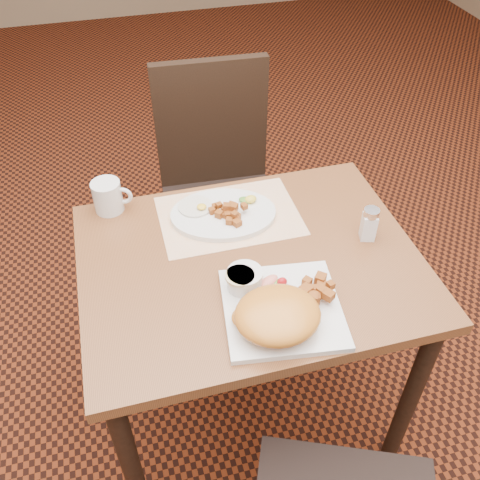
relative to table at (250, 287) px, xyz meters
name	(u,v)px	position (x,y,z in m)	size (l,w,h in m)	color
ground	(248,407)	(0.00, 0.00, -0.64)	(8.00, 8.00, 0.00)	black
table	(250,287)	(0.00, 0.00, 0.00)	(0.90, 0.70, 0.75)	brown
chair_far	(218,181)	(0.06, 0.65, -0.10)	(0.44, 0.45, 0.97)	black
placemat	(229,216)	(-0.01, 0.19, 0.11)	(0.40, 0.28, 0.00)	white
plate_square	(282,309)	(0.02, -0.19, 0.12)	(0.28, 0.28, 0.02)	silver
plate_oval	(223,214)	(-0.03, 0.19, 0.12)	(0.30, 0.23, 0.02)	silver
hollandaise_mound	(277,316)	(-0.01, -0.24, 0.16)	(0.20, 0.18, 0.07)	orange
ramekin	(244,279)	(-0.05, -0.10, 0.15)	(0.10, 0.09, 0.05)	silver
garnish_sq	(273,282)	(0.02, -0.12, 0.14)	(0.08, 0.06, 0.03)	#387223
fried_egg	(196,206)	(-0.10, 0.23, 0.13)	(0.10, 0.10, 0.02)	white
garnish_ov	(249,199)	(0.06, 0.22, 0.14)	(0.06, 0.05, 0.02)	#387223
salt_shaker	(369,223)	(0.33, 0.00, 0.16)	(0.05, 0.05, 0.10)	white
coffee_mug	(108,196)	(-0.34, 0.31, 0.16)	(0.11, 0.08, 0.10)	silver
home_fries_sq	(315,291)	(0.11, -0.18, 0.14)	(0.12, 0.10, 0.04)	#A1521A
home_fries_ov	(229,213)	(-0.02, 0.16, 0.14)	(0.11, 0.11, 0.04)	#A1521A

